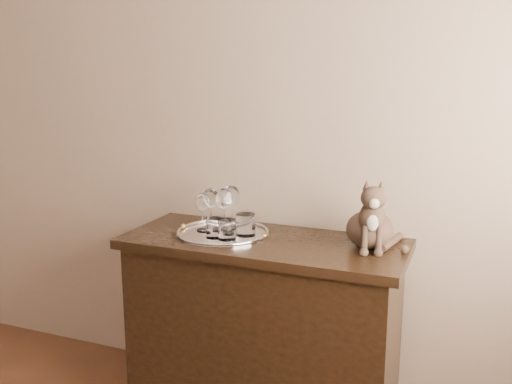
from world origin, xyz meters
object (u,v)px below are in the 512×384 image
wine_glass_a (211,208)px  tumbler_c (246,225)px  wine_glass_c (203,212)px  tumbler_a (227,230)px  tray (223,234)px  wine_glass_b (231,207)px  wine_glass_d (224,210)px  sideboard (263,332)px  cat (371,212)px  tumbler_b (214,228)px

wine_glass_a → tumbler_c: bearing=-12.1°
wine_glass_c → tumbler_a: bearing=-27.9°
wine_glass_a → tumbler_a: wine_glass_a is taller
tray → wine_glass_a: size_ratio=2.16×
tumbler_a → wine_glass_b: bearing=108.0°
wine_glass_b → tumbler_c: (0.10, -0.08, -0.05)m
tray → wine_glass_d: (-0.00, 0.02, 0.10)m
sideboard → tray: 0.47m
cat → wine_glass_a: bearing=167.4°
tumbler_a → tray: bearing=125.7°
tumbler_b → tumbler_c: size_ratio=0.89×
wine_glass_a → tray: bearing=-29.3°
tray → wine_glass_b: bearing=88.3°
wine_glass_d → tumbler_c: wine_glass_d is taller
sideboard → tray: tray is taller
tray → cat: (0.62, 0.07, 0.14)m
wine_glass_a → wine_glass_c: size_ratio=1.09×
sideboard → tumbler_a: (-0.13, -0.08, 0.48)m
wine_glass_c → tumbler_c: wine_glass_c is taller
wine_glass_c → wine_glass_d: size_ratio=0.87×
tray → tumbler_a: size_ratio=4.68×
tumbler_c → tumbler_b: bearing=-145.1°
wine_glass_b → tumbler_a: size_ratio=2.30×
wine_glass_a → wine_glass_d: size_ratio=0.95×
tumbler_b → wine_glass_c: bearing=141.0°
wine_glass_c → tumbler_b: (0.09, -0.08, -0.04)m
wine_glass_b → tumbler_c: size_ratio=2.09×
wine_glass_a → cat: cat is taller
sideboard → tumbler_b: (-0.19, -0.07, 0.47)m
wine_glass_d → tumbler_a: size_ratio=2.28×
sideboard → wine_glass_c: size_ratio=7.05×
tray → wine_glass_b: size_ratio=2.03×
cat → wine_glass_b: bearing=163.8°
wine_glass_c → wine_glass_a: bearing=65.0°
sideboard → wine_glass_c: wine_glass_c is taller
wine_glass_d → wine_glass_b: bearing=83.9°
tumbler_c → cat: size_ratio=0.32×
wine_glass_a → wine_glass_c: bearing=-115.0°
wine_glass_c → tumbler_a: wine_glass_c is taller
tray → cat: bearing=6.3°
tumbler_b → wine_glass_a: bearing=122.6°
sideboard → tumbler_a: size_ratio=14.04×
tumbler_b → wine_glass_d: bearing=89.6°
wine_glass_c → tray: bearing=-2.1°
wine_glass_a → tumbler_b: wine_glass_a is taller
tumbler_a → tumbler_b: 0.06m
wine_glass_b → tumbler_a: (0.05, -0.16, -0.06)m
tumbler_a → tumbler_c: 0.10m
wine_glass_a → wine_glass_c: 0.05m
tray → tumbler_c: bearing=2.6°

